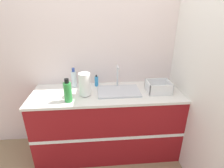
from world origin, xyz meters
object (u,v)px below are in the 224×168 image
at_px(sink, 119,90).
at_px(soap_dispenser, 97,81).
at_px(bottle_clear, 74,79).
at_px(bottle_green, 68,92).
at_px(paper_towel_roll, 85,84).
at_px(dish_rack, 158,88).

distance_m(sink, soap_dispenser, 0.34).
bearing_deg(bottle_clear, soap_dispenser, 0.21).
xyz_separation_m(bottle_green, soap_dispenser, (0.31, 0.39, -0.05)).
bearing_deg(sink, paper_towel_roll, -171.10).
xyz_separation_m(sink, bottle_clear, (-0.55, 0.20, 0.09)).
relative_size(paper_towel_roll, soap_dispenser, 1.79).
bearing_deg(sink, soap_dispenser, 143.78).
height_order(paper_towel_roll, soap_dispenser, paper_towel_roll).
bearing_deg(paper_towel_roll, bottle_green, -143.18).
bearing_deg(paper_towel_roll, sink, 8.90).
xyz_separation_m(dish_rack, soap_dispenser, (-0.75, 0.24, 0.02)).
distance_m(dish_rack, bottle_clear, 1.06).
bearing_deg(soap_dispenser, sink, -36.22).
height_order(sink, bottle_green, sink).
bearing_deg(bottle_green, bottle_clear, 86.64).
bearing_deg(dish_rack, sink, 175.16).
height_order(dish_rack, bottle_green, bottle_green).
bearing_deg(soap_dispenser, paper_towel_roll, -117.29).
relative_size(bottle_clear, bottle_green, 0.96).
relative_size(paper_towel_roll, bottle_clear, 1.07).
bearing_deg(sink, bottle_clear, 160.55).
distance_m(bottle_clear, soap_dispenser, 0.29).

